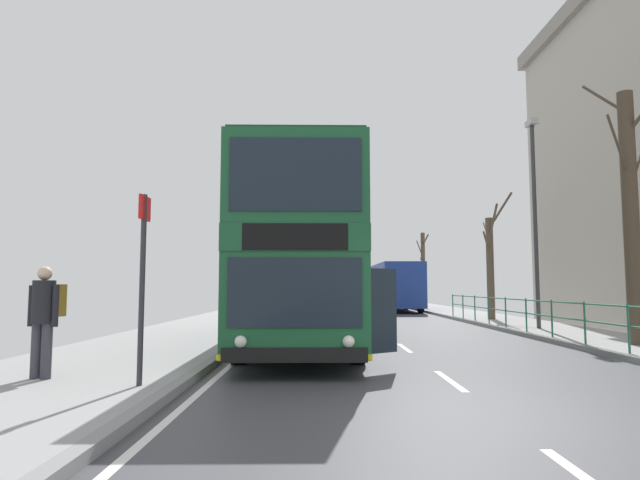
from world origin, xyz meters
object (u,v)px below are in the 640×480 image
background_bus_far_lane (395,285)px  bare_tree_far_01 (424,267)px  pedestrian_with_backpack (46,313)px  street_lamp_far_side (535,205)px  double_decker_bus_main (302,260)px  bus_stop_sign_near (143,267)px  bare_tree_far_02 (632,210)px  bare_tree_far_00 (491,263)px

background_bus_far_lane → bare_tree_far_01: bearing=59.3°
pedestrian_with_backpack → street_lamp_far_side: (11.87, 10.12, 3.26)m
background_bus_far_lane → pedestrian_with_backpack: (-9.22, -26.81, -0.51)m
bare_tree_far_01 → double_decker_bus_main: bearing=-107.5°
bus_stop_sign_near → bare_tree_far_02: size_ratio=0.40×
bus_stop_sign_near → street_lamp_far_side: street_lamp_far_side is taller
bare_tree_far_00 → bare_tree_far_02: 10.56m
bus_stop_sign_near → bare_tree_far_01: (10.35, 32.22, 1.18)m
double_decker_bus_main → street_lamp_far_side: 9.47m
pedestrian_with_backpack → bare_tree_far_02: size_ratio=0.25×
street_lamp_far_side → bare_tree_far_00: street_lamp_far_side is taller
background_bus_far_lane → street_lamp_far_side: 17.13m
background_bus_far_lane → bare_tree_far_00: bare_tree_far_00 is taller
pedestrian_with_backpack → bare_tree_far_00: bearing=52.2°
bare_tree_far_02 → bus_stop_sign_near: bearing=-152.3°
background_bus_far_lane → bus_stop_sign_near: size_ratio=3.28×
double_decker_bus_main → bare_tree_far_02: 8.46m
bare_tree_far_00 → bare_tree_far_02: bare_tree_far_02 is taller
bare_tree_far_01 → bare_tree_far_02: bearing=-89.7°
background_bus_far_lane → bare_tree_far_00: bearing=-76.5°
pedestrian_with_backpack → bus_stop_sign_near: (1.72, -0.60, 0.69)m
double_decker_bus_main → bare_tree_far_00: size_ratio=1.85×
background_bus_far_lane → bare_tree_far_00: (2.74, -11.39, 0.95)m
bare_tree_far_02 → pedestrian_with_backpack: bearing=-158.1°
pedestrian_with_backpack → background_bus_far_lane: bearing=71.0°
double_decker_bus_main → bus_stop_sign_near: (-2.12, -6.17, -0.43)m
street_lamp_far_side → pedestrian_with_backpack: bearing=-139.6°
street_lamp_far_side → bare_tree_far_00: bearing=89.0°
background_bus_far_lane → bare_tree_far_02: size_ratio=1.31×
bare_tree_far_00 → pedestrian_with_backpack: bearing=-127.8°
pedestrian_with_backpack → bare_tree_far_00: size_ratio=0.31×
street_lamp_far_side → bare_tree_far_00: size_ratio=1.29×
bus_stop_sign_near → street_lamp_far_side: 14.98m
pedestrian_with_backpack → bare_tree_far_01: 33.89m
bus_stop_sign_near → bare_tree_far_02: 11.94m
street_lamp_far_side → bare_tree_far_02: street_lamp_far_side is taller
double_decker_bus_main → bare_tree_far_00: bearing=50.5°
bare_tree_far_00 → bare_tree_far_01: size_ratio=1.04×
background_bus_far_lane → street_lamp_far_side: street_lamp_far_side is taller
bus_stop_sign_near → bare_tree_far_00: size_ratio=0.49×
double_decker_bus_main → bare_tree_far_01: bare_tree_far_01 is taller
pedestrian_with_backpack → street_lamp_far_side: bearing=40.4°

